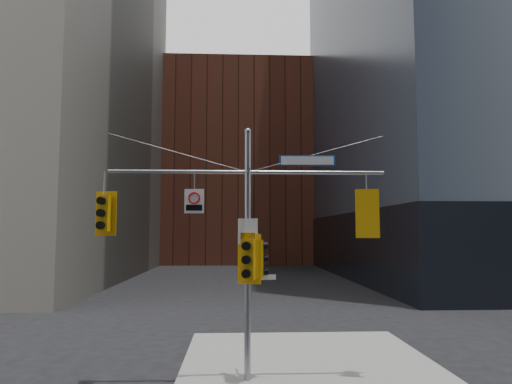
{
  "coord_description": "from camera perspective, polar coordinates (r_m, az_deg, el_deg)",
  "views": [
    {
      "loc": [
        -0.36,
        -11.11,
        4.26
      ],
      "look_at": [
        0.24,
        2.0,
        5.42
      ],
      "focal_mm": 32.0,
      "sensor_mm": 36.0,
      "label": 1
    }
  ],
  "objects": [
    {
      "name": "sidewalk_corner",
      "position": [
        15.86,
        6.44,
        -20.34
      ],
      "size": [
        8.0,
        8.0,
        0.15
      ],
      "primitive_type": "cube",
      "color": "gray",
      "rests_on": "ground"
    },
    {
      "name": "brick_midrise",
      "position": [
        69.79,
        -2.29,
        2.97
      ],
      "size": [
        26.0,
        20.0,
        28.0
      ],
      "primitive_type": "cube",
      "color": "brown",
      "rests_on": "ground"
    },
    {
      "name": "signal_assembly",
      "position": [
        13.11,
        -1.04,
        -4.38
      ],
      "size": [
        8.0,
        0.8,
        7.3
      ],
      "color": "gray",
      "rests_on": "ground"
    },
    {
      "name": "traffic_light_west_arm",
      "position": [
        13.65,
        -18.51,
        -2.53
      ],
      "size": [
        0.61,
        0.52,
        1.28
      ],
      "rotation": [
        0.0,
        0.0,
        -0.12
      ],
      "color": "#DC9C0B",
      "rests_on": "ground"
    },
    {
      "name": "traffic_light_east_arm",
      "position": [
        13.66,
        13.71,
        -2.65
      ],
      "size": [
        0.66,
        0.61,
        1.41
      ],
      "rotation": [
        0.0,
        0.0,
        2.91
      ],
      "color": "#DC9C0B",
      "rests_on": "ground"
    },
    {
      "name": "traffic_light_pole_side",
      "position": [
        13.16,
        0.38,
        -8.36
      ],
      "size": [
        0.47,
        0.4,
        1.09
      ],
      "rotation": [
        0.0,
        0.0,
        1.78
      ],
      "color": "#DC9C0B",
      "rests_on": "ground"
    },
    {
      "name": "traffic_light_pole_front",
      "position": [
        12.86,
        -1.01,
        -8.42
      ],
      "size": [
        0.66,
        0.61,
        1.41
      ],
      "rotation": [
        0.0,
        0.0,
        -0.24
      ],
      "color": "#DC9C0B",
      "rests_on": "ground"
    },
    {
      "name": "street_sign_blade",
      "position": [
        13.44,
        6.43,
        3.92
      ],
      "size": [
        1.64,
        0.1,
        0.32
      ],
      "rotation": [
        0.0,
        0.0,
        -0.03
      ],
      "color": "#104299",
      "rests_on": "ground"
    },
    {
      "name": "regulatory_sign_arm",
      "position": [
        13.17,
        -7.74,
        -1.05
      ],
      "size": [
        0.56,
        0.09,
        0.7
      ],
      "rotation": [
        0.0,
        0.0,
        -0.07
      ],
      "color": "silver",
      "rests_on": "ground"
    },
    {
      "name": "regulatory_sign_pole",
      "position": [
        12.99,
        -1.03,
        -5.03
      ],
      "size": [
        0.56,
        0.08,
        0.74
      ],
      "rotation": [
        0.0,
        0.0,
        -0.09
      ],
      "color": "silver",
      "rests_on": "ground"
    },
    {
      "name": "street_blade_ew",
      "position": [
        13.2,
        0.93,
        -10.61
      ],
      "size": [
        0.72,
        0.1,
        0.14
      ],
      "rotation": [
        0.0,
        0.0,
        0.1
      ],
      "color": "silver",
      "rests_on": "ground"
    },
    {
      "name": "street_blade_ns",
      "position": [
        13.64,
        -1.11,
        -11.07
      ],
      "size": [
        0.14,
        0.8,
        0.16
      ],
      "rotation": [
        0.0,
        0.0,
        0.13
      ],
      "color": "#145926",
      "rests_on": "ground"
    }
  ]
}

